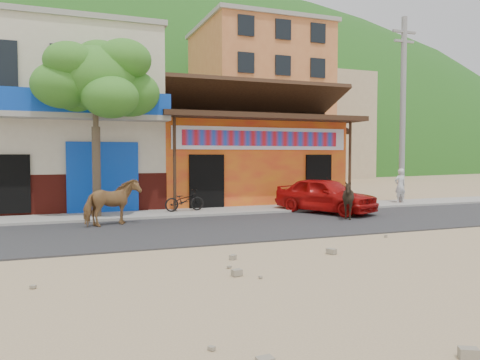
# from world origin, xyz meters

# --- Properties ---
(ground) EXTENTS (120.00, 120.00, 0.00)m
(ground) POSITION_xyz_m (0.00, 0.00, 0.00)
(ground) COLOR #9E825B
(ground) RESTS_ON ground
(road) EXTENTS (60.00, 5.00, 0.04)m
(road) POSITION_xyz_m (0.00, 2.50, 0.02)
(road) COLOR #28282B
(road) RESTS_ON ground
(sidewalk) EXTENTS (60.00, 2.00, 0.12)m
(sidewalk) POSITION_xyz_m (0.00, 6.00, 0.06)
(sidewalk) COLOR gray
(sidewalk) RESTS_ON ground
(dance_club) EXTENTS (8.00, 6.00, 3.60)m
(dance_club) POSITION_xyz_m (2.00, 10.00, 1.80)
(dance_club) COLOR orange
(dance_club) RESTS_ON ground
(cafe_building) EXTENTS (7.00, 6.00, 7.00)m
(cafe_building) POSITION_xyz_m (-5.50, 10.00, 3.50)
(cafe_building) COLOR beige
(cafe_building) RESTS_ON ground
(apartment_front) EXTENTS (9.00, 9.00, 12.00)m
(apartment_front) POSITION_xyz_m (9.00, 24.00, 6.00)
(apartment_front) COLOR #CC723F
(apartment_front) RESTS_ON ground
(apartment_rear) EXTENTS (8.00, 8.00, 10.00)m
(apartment_rear) POSITION_xyz_m (18.00, 30.00, 5.00)
(apartment_rear) COLOR tan
(apartment_rear) RESTS_ON ground
(hillside) EXTENTS (100.00, 40.00, 24.00)m
(hillside) POSITION_xyz_m (0.00, 70.00, 12.00)
(hillside) COLOR #194C14
(hillside) RESTS_ON ground
(tree) EXTENTS (3.00, 3.00, 6.00)m
(tree) POSITION_xyz_m (-4.60, 5.80, 3.12)
(tree) COLOR #2D721E
(tree) RESTS_ON sidewalk
(utility_pole) EXTENTS (0.24, 0.24, 8.00)m
(utility_pole) POSITION_xyz_m (8.20, 6.00, 4.12)
(utility_pole) COLOR gray
(utility_pole) RESTS_ON sidewalk
(cow_tan) EXTENTS (1.83, 1.37, 1.41)m
(cow_tan) POSITION_xyz_m (-4.29, 3.96, 0.74)
(cow_tan) COLOR olive
(cow_tan) RESTS_ON road
(cow_dark) EXTENTS (1.37, 1.28, 1.29)m
(cow_dark) POSITION_xyz_m (3.24, 2.68, 0.68)
(cow_dark) COLOR black
(cow_dark) RESTS_ON road
(red_car) EXTENTS (3.07, 4.14, 1.31)m
(red_car) POSITION_xyz_m (3.42, 4.44, 0.70)
(red_car) COLOR #AF0D0C
(red_car) RESTS_ON road
(scooter) EXTENTS (1.56, 0.71, 0.79)m
(scooter) POSITION_xyz_m (-1.50, 6.13, 0.52)
(scooter) COLOR black
(scooter) RESTS_ON sidewalk
(pedestrian) EXTENTS (0.55, 0.37, 1.48)m
(pedestrian) POSITION_xyz_m (8.00, 5.84, 0.86)
(pedestrian) COLOR silver
(pedestrian) RESTS_ON sidewalk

